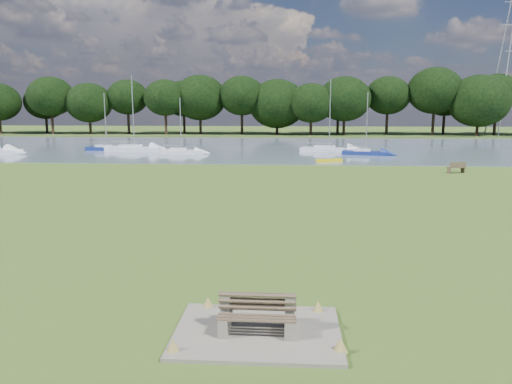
# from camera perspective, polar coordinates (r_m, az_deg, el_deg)

# --- Properties ---
(ground) EXTENTS (220.00, 220.00, 0.00)m
(ground) POSITION_cam_1_polar(r_m,az_deg,el_deg) (26.50, 2.12, -2.60)
(ground) COLOR olive
(river) EXTENTS (220.00, 40.00, 0.10)m
(river) POSITION_cam_1_polar(r_m,az_deg,el_deg) (68.10, 3.21, 5.09)
(river) COLOR slate
(river) RESTS_ON ground
(far_bank) EXTENTS (220.00, 20.00, 0.40)m
(far_bank) POSITION_cam_1_polar(r_m,az_deg,el_deg) (98.03, 3.42, 6.57)
(far_bank) COLOR #4C6626
(far_bank) RESTS_ON ground
(concrete_pad) EXTENTS (4.20, 3.20, 0.10)m
(concrete_pad) POSITION_cam_1_polar(r_m,az_deg,el_deg) (13.18, 0.17, -15.70)
(concrete_pad) COLOR gray
(concrete_pad) RESTS_ON ground
(bench_pair) EXTENTS (1.97, 1.17, 1.05)m
(bench_pair) POSITION_cam_1_polar(r_m,az_deg,el_deg) (12.98, 0.17, -13.79)
(bench_pair) COLOR gray
(bench_pair) RESTS_ON concrete_pad
(riverbank_bench) EXTENTS (1.66, 0.96, 0.98)m
(riverbank_bench) POSITION_cam_1_polar(r_m,az_deg,el_deg) (45.73, 21.96, 2.62)
(riverbank_bench) COLOR brown
(riverbank_bench) RESTS_ON ground
(kayak) EXTENTS (2.76, 1.67, 0.27)m
(kayak) POSITION_cam_1_polar(r_m,az_deg,el_deg) (51.17, 8.38, 3.60)
(kayak) COLOR yellow
(kayak) RESTS_ON river
(tree_line) EXTENTS (138.69, 9.89, 11.97)m
(tree_line) POSITION_cam_1_polar(r_m,az_deg,el_deg) (93.91, 2.04, 10.76)
(tree_line) COLOR black
(tree_line) RESTS_ON far_bank
(sailboat_1) EXTENTS (5.22, 1.67, 6.50)m
(sailboat_1) POSITION_cam_1_polar(r_m,az_deg,el_deg) (59.23, -8.60, 4.72)
(sailboat_1) COLOR white
(sailboat_1) RESTS_ON river
(sailboat_2) EXTENTS (5.47, 2.93, 7.08)m
(sailboat_2) POSITION_cam_1_polar(r_m,az_deg,el_deg) (58.89, 12.37, 4.55)
(sailboat_2) COLOR navy
(sailboat_2) RESTS_ON river
(sailboat_3) EXTENTS (7.21, 3.44, 8.67)m
(sailboat_3) POSITION_cam_1_polar(r_m,az_deg,el_deg) (62.05, 8.27, 4.98)
(sailboat_3) COLOR white
(sailboat_3) RESTS_ON river
(sailboat_5) EXTENTS (7.52, 3.34, 9.25)m
(sailboat_5) POSITION_cam_1_polar(r_m,az_deg,el_deg) (63.95, -13.80, 4.98)
(sailboat_5) COLOR white
(sailboat_5) RESTS_ON river
(sailboat_6) EXTENTS (5.32, 1.95, 7.12)m
(sailboat_6) POSITION_cam_1_polar(r_m,az_deg,el_deg) (65.85, -16.75, 4.93)
(sailboat_6) COLOR navy
(sailboat_6) RESTS_ON river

